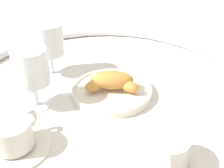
{
  "coord_description": "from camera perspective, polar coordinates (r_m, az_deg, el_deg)",
  "views": [
    {
      "loc": [
        -0.25,
        0.56,
        0.41
      ],
      "look_at": [
        -0.02,
        0.0,
        0.03
      ],
      "focal_mm": 48.73,
      "sensor_mm": 36.0,
      "label": 1
    }
  ],
  "objects": [
    {
      "name": "juice_glass_right",
      "position": [
        0.67,
        -14.97,
        2.85
      ],
      "size": [
        0.08,
        0.08,
        0.14
      ],
      "color": "white",
      "rests_on": "ground_plane"
    },
    {
      "name": "juice_glass_left",
      "position": [
        0.79,
        -11.85,
        7.88
      ],
      "size": [
        0.08,
        0.08,
        0.14
      ],
      "color": "white",
      "rests_on": "ground_plane"
    },
    {
      "name": "coffee_cup_far",
      "position": [
        0.55,
        10.24,
        -12.71
      ],
      "size": [
        0.14,
        0.14,
        0.06
      ],
      "color": "silver",
      "rests_on": "ground_plane"
    },
    {
      "name": "ground_plane",
      "position": [
        0.74,
        -1.51,
        -1.62
      ],
      "size": [
        2.2,
        2.2,
        0.0
      ],
      "primitive_type": "plane",
      "color": "silver"
    },
    {
      "name": "pastry_plate",
      "position": [
        0.72,
        -0.0,
        -1.31
      ],
      "size": [
        0.19,
        0.19,
        0.02
      ],
      "color": "silver",
      "rests_on": "ground_plane"
    },
    {
      "name": "coffee_cup_near",
      "position": [
        0.6,
        -18.03,
        -9.48
      ],
      "size": [
        0.14,
        0.14,
        0.06
      ],
      "color": "silver",
      "rests_on": "ground_plane"
    },
    {
      "name": "table_chrome_rim",
      "position": [
        0.73,
        -1.53,
        -0.84
      ],
      "size": [
        0.73,
        0.73,
        0.02
      ],
      "primitive_type": "torus",
      "color": "silver",
      "rests_on": "ground_plane"
    },
    {
      "name": "croissant_large",
      "position": [
        0.7,
        -0.0,
        0.48
      ],
      "size": [
        0.13,
        0.1,
        0.04
      ],
      "color": "#CC893D",
      "rests_on": "pastry_plate"
    }
  ]
}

